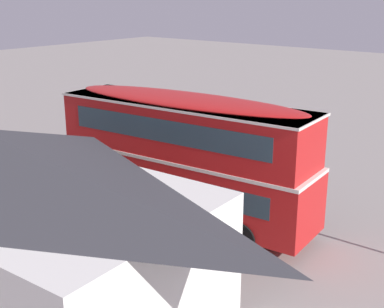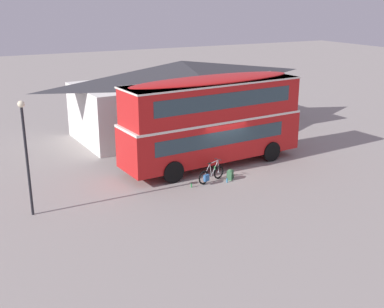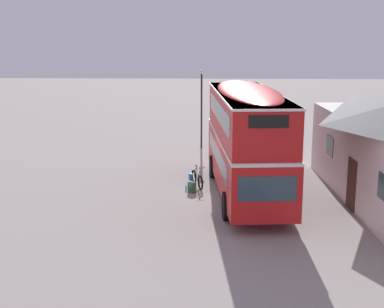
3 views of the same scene
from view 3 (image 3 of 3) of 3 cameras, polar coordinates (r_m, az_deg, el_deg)
ground_plane at (r=24.20m, az=3.57°, el=-4.37°), size 120.00×120.00×0.00m
double_decker_bus at (r=23.70m, az=5.73°, el=1.82°), size 10.24×3.31×4.79m
touring_bicycle at (r=25.48m, az=0.45°, el=-2.59°), size 1.70×0.79×1.05m
backpack_on_ground at (r=24.53m, az=-0.01°, el=-3.44°), size 0.41×0.40×0.53m
water_bottle_green_metal at (r=26.70m, az=0.02°, el=-2.47°), size 0.07×0.07×0.22m
water_bottle_blue_sports at (r=24.93m, az=-0.63°, el=-3.56°), size 0.07×0.07×0.24m
street_lamp at (r=33.29m, az=1.00°, el=5.60°), size 0.28×0.28×4.83m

